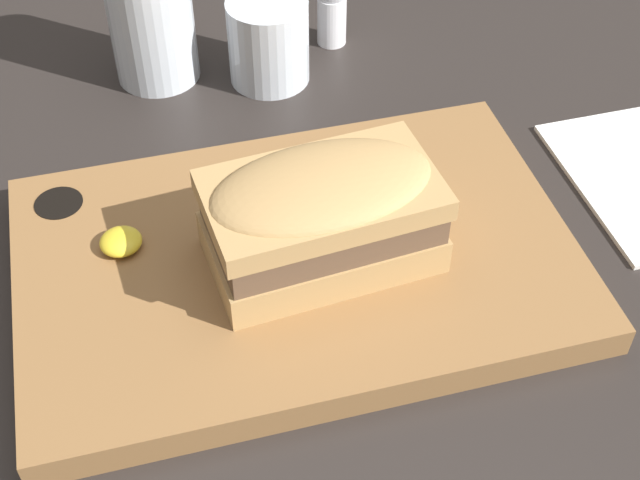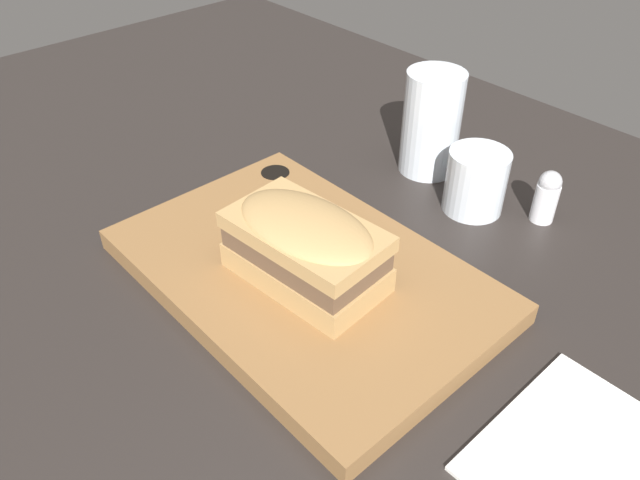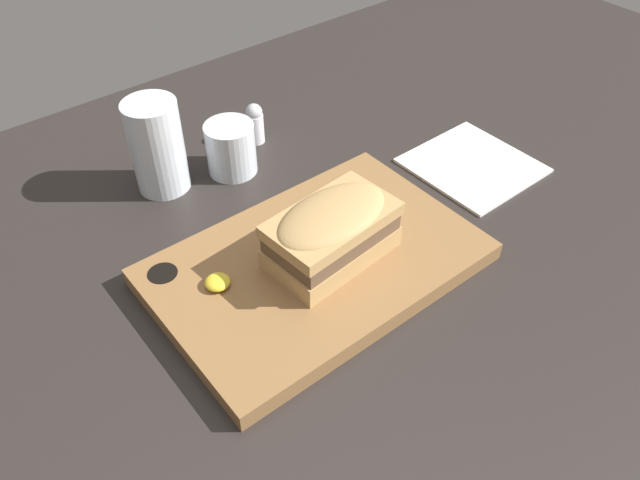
% 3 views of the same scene
% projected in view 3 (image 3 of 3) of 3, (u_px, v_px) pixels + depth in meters
% --- Properties ---
extents(dining_table, '(1.80, 1.13, 0.02)m').
position_uv_depth(dining_table, '(384.00, 253.00, 0.78)').
color(dining_table, '#282321').
rests_on(dining_table, ground).
extents(serving_board, '(0.38, 0.25, 0.02)m').
position_uv_depth(serving_board, '(315.00, 264.00, 0.74)').
color(serving_board, olive).
rests_on(serving_board, dining_table).
extents(sandwich, '(0.16, 0.10, 0.07)m').
position_uv_depth(sandwich, '(332.00, 231.00, 0.70)').
color(sandwich, tan).
rests_on(sandwich, serving_board).
extents(mustard_dollop, '(0.03, 0.03, 0.01)m').
position_uv_depth(mustard_dollop, '(218.00, 282.00, 0.69)').
color(mustard_dollop, yellow).
rests_on(mustard_dollop, serving_board).
extents(water_glass, '(0.07, 0.07, 0.13)m').
position_uv_depth(water_glass, '(158.00, 152.00, 0.83)').
color(water_glass, silver).
rests_on(water_glass, dining_table).
extents(wine_glass, '(0.07, 0.07, 0.07)m').
position_uv_depth(wine_glass, '(231.00, 151.00, 0.87)').
color(wine_glass, silver).
rests_on(wine_glass, dining_table).
extents(napkin, '(0.16, 0.16, 0.00)m').
position_uv_depth(napkin, '(473.00, 165.00, 0.90)').
color(napkin, white).
rests_on(napkin, dining_table).
extents(salt_shaker, '(0.03, 0.03, 0.06)m').
position_uv_depth(salt_shaker, '(255.00, 123.00, 0.93)').
color(salt_shaker, white).
rests_on(salt_shaker, dining_table).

